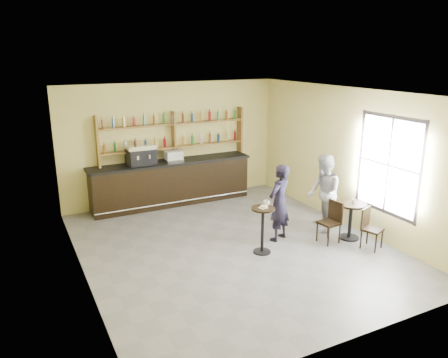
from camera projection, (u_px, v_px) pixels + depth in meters
name	position (u px, v px, depth m)	size (l,w,h in m)	color
floor	(233.00, 246.00, 9.20)	(7.00, 7.00, 0.00)	slate
ceiling	(233.00, 93.00, 8.31)	(7.00, 7.00, 0.00)	white
wall_back	(172.00, 142.00, 11.76)	(7.00, 7.00, 0.00)	#D6CD7A
wall_front	(357.00, 237.00, 5.75)	(7.00, 7.00, 0.00)	#D6CD7A
wall_left	(78.00, 195.00, 7.46)	(7.00, 7.00, 0.00)	#D6CD7A
wall_right	(348.00, 158.00, 10.05)	(7.00, 7.00, 0.00)	#D6CD7A
window_pane	(389.00, 165.00, 8.99)	(2.00, 2.00, 0.00)	white
window_frame	(388.00, 165.00, 8.99)	(0.04, 1.70, 2.10)	black
shelf_unit	(174.00, 136.00, 11.59)	(4.00, 0.26, 1.40)	brown
liquor_bottles	(174.00, 129.00, 11.54)	(3.68, 0.10, 1.00)	#8C5919
bar_counter	(172.00, 183.00, 11.66)	(4.36, 0.85, 1.18)	black
espresso_machine	(141.00, 155.00, 11.08)	(0.71, 0.46, 0.51)	black
pastry_case	(173.00, 156.00, 11.49)	(0.45, 0.36, 0.27)	silver
pedestal_table	(262.00, 230.00, 8.80)	(0.47, 0.47, 0.97)	black
napkin	(263.00, 208.00, 8.67)	(0.15, 0.15, 0.00)	white
donut	(264.00, 207.00, 8.66)	(0.14, 0.14, 0.05)	gold
cup_pedestal	(266.00, 203.00, 8.80)	(0.13, 0.13, 0.10)	white
man_main	(279.00, 203.00, 9.33)	(0.61, 0.40, 1.68)	black
cafe_table	(350.00, 221.00, 9.50)	(0.65, 0.65, 0.82)	black
cup_cafe	(354.00, 201.00, 9.40)	(0.09, 0.09, 0.08)	white
chair_west	(329.00, 222.00, 9.30)	(0.39, 0.39, 0.90)	black
chair_south	(372.00, 229.00, 9.00)	(0.37, 0.37, 0.86)	black
patron_second	(323.00, 193.00, 9.81)	(0.86, 0.67, 1.77)	gray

